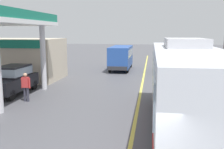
{
  "coord_description": "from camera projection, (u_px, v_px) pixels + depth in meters",
  "views": [
    {
      "loc": [
        0.65,
        -4.1,
        3.94
      ],
      "look_at": [
        -1.5,
        10.0,
        1.6
      ],
      "focal_mm": 41.65,
      "sensor_mm": 36.0,
      "label": 1
    }
  ],
  "objects": [
    {
      "name": "ground",
      "position": [
        144.0,
        75.0,
        24.25
      ],
      "size": [
        120.0,
        120.0,
        0.0
      ],
      "primitive_type": "plane",
      "color": "#4C4C51"
    },
    {
      "name": "lane_divider_stripe",
      "position": [
        142.0,
        85.0,
        19.37
      ],
      "size": [
        0.16,
        50.0,
        0.01
      ],
      "primitive_type": "cube",
      "color": "#D8CC4C",
      "rests_on": "ground"
    },
    {
      "name": "coach_bus_main",
      "position": [
        186.0,
        90.0,
        10.0
      ],
      "size": [
        2.6,
        11.04,
        3.69
      ],
      "color": "silver",
      "rests_on": "ground"
    },
    {
      "name": "gas_station_roadside",
      "position": [
        5.0,
        49.0,
        19.69
      ],
      "size": [
        9.1,
        11.95,
        5.1
      ],
      "color": "#147259",
      "rests_on": "ground"
    },
    {
      "name": "car_at_pump",
      "position": [
        13.0,
        78.0,
        16.58
      ],
      "size": [
        1.7,
        4.2,
        1.82
      ],
      "color": "black",
      "rests_on": "ground"
    },
    {
      "name": "minibus_opposing_lane",
      "position": [
        121.0,
        56.0,
        27.31
      ],
      "size": [
        2.04,
        6.13,
        2.44
      ],
      "color": "#264C9E",
      "rests_on": "ground"
    },
    {
      "name": "pedestrian_near_pump",
      "position": [
        26.0,
        86.0,
        14.75
      ],
      "size": [
        0.55,
        0.22,
        1.66
      ],
      "color": "#33333F",
      "rests_on": "ground"
    },
    {
      "name": "pedestrian_by_shop",
      "position": [
        11.0,
        79.0,
        16.78
      ],
      "size": [
        0.55,
        0.22,
        1.66
      ],
      "color": "#33333F",
      "rests_on": "ground"
    },
    {
      "name": "car_trailing_behind_bus",
      "position": [
        168.0,
        62.0,
        25.33
      ],
      "size": [
        1.7,
        4.2,
        1.82
      ],
      "color": "#1E602D",
      "rests_on": "ground"
    }
  ]
}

